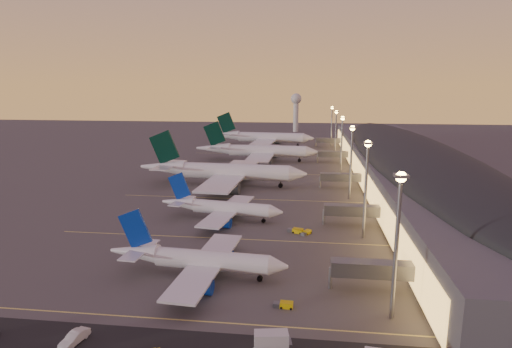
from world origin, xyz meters
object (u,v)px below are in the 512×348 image
object	(u,v)px
catering_truck_a	(273,342)
airliner_wide_far	(262,137)
radar_tower	(296,106)
service_van_c	(74,338)
baggage_tug_b	(268,268)
airliner_wide_near	(222,171)
baggage_tug_a	(284,305)
baggage_tug_c	(296,231)
airliner_wide_mid	(257,151)
baggage_tug_d	(306,233)
airliner_narrow_north	(221,208)
airliner_narrow_south	(197,260)

from	to	relation	value
catering_truck_a	airliner_wide_far	bearing A→B (deg)	87.17
radar_tower	service_van_c	xyz separation A→B (m)	(-24.43, -313.55, -20.98)
radar_tower	baggage_tug_b	bearing A→B (deg)	-89.40
airliner_wide_near	service_van_c	distance (m)	108.36
baggage_tug_a	service_van_c	bearing A→B (deg)	-150.77
baggage_tug_a	baggage_tug_b	size ratio (longest dim) A/B	0.98
airliner_wide_far	catering_truck_a	size ratio (longest dim) A/B	11.70
baggage_tug_c	catering_truck_a	world-z (taller)	catering_truck_a
airliner_wide_mid	airliner_wide_far	distance (m)	56.78
airliner_wide_near	catering_truck_a	world-z (taller)	airliner_wide_near
baggage_tug_c	baggage_tug_d	xyz separation A→B (m)	(2.83, -0.98, -0.10)
airliner_narrow_north	airliner_wide_near	distance (m)	44.30
airliner_wide_near	airliner_wide_far	xyz separation A→B (m)	(3.57, 114.01, 0.04)
airliner_narrow_north	service_van_c	xyz separation A→B (m)	(-9.97, -64.81, -2.64)
radar_tower	service_van_c	size ratio (longest dim) A/B	6.02
baggage_tug_b	baggage_tug_c	bearing A→B (deg)	82.89
airliner_narrow_south	catering_truck_a	size ratio (longest dim) A/B	6.63
radar_tower	baggage_tug_c	bearing A→B (deg)	-88.16
airliner_wide_near	baggage_tug_a	bearing A→B (deg)	-68.95
catering_truck_a	baggage_tug_d	world-z (taller)	catering_truck_a
airliner_narrow_south	baggage_tug_b	xyz separation A→B (m)	(14.59, 4.44, -3.11)
baggage_tug_c	baggage_tug_d	world-z (taller)	baggage_tug_c
airliner_narrow_south	baggage_tug_a	distance (m)	22.13
baggage_tug_b	service_van_c	bearing A→B (deg)	-127.21
service_van_c	baggage_tug_b	bearing A→B (deg)	59.51
airliner_narrow_north	airliner_wide_near	xyz separation A→B (m)	(-8.47, 43.43, 2.10)
airliner_narrow_north	baggage_tug_c	xyz separation A→B (m)	(22.74, -9.44, -2.96)
service_van_c	radar_tower	bearing A→B (deg)	97.14
radar_tower	airliner_narrow_north	bearing A→B (deg)	-93.33
airliner_narrow_south	baggage_tug_d	bearing A→B (deg)	55.73
radar_tower	baggage_tug_b	xyz separation A→B (m)	(2.96, -283.21, -21.38)
airliner_wide_near	airliner_narrow_south	bearing A→B (deg)	-79.13
airliner_wide_mid	baggage_tug_d	bearing A→B (deg)	-75.15
airliner_wide_near	catering_truck_a	xyz separation A→B (m)	(29.45, -106.53, -4.16)
airliner_wide_mid	catering_truck_a	distance (m)	165.43
baggage_tug_b	catering_truck_a	size ratio (longest dim) A/B	0.64
airliner_narrow_south	radar_tower	world-z (taller)	radar_tower
baggage_tug_a	baggage_tug_d	distance (m)	39.59
airliner_wide_far	baggage_tug_b	world-z (taller)	airliner_wide_far
airliner_narrow_north	airliner_wide_mid	size ratio (longest dim) A/B	0.59
airliner_wide_far	baggage_tug_c	world-z (taller)	airliner_wide_far
baggage_tug_c	service_van_c	xyz separation A→B (m)	(-32.70, -55.37, 0.32)
airliner_wide_mid	radar_tower	bearing A→B (deg)	85.12
baggage_tug_b	service_van_c	xyz separation A→B (m)	(-27.39, -30.34, 0.39)
airliner_narrow_north	baggage_tug_b	distance (m)	38.75
service_van_c	baggage_tug_a	bearing A→B (deg)	36.82
radar_tower	catering_truck_a	size ratio (longest dim) A/B	5.52
airliner_wide_far	baggage_tug_c	size ratio (longest dim) A/B	15.34
airliner_wide_near	radar_tower	bearing A→B (deg)	86.68
airliner_narrow_south	radar_tower	xyz separation A→B (m)	(11.63, 287.65, 18.27)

